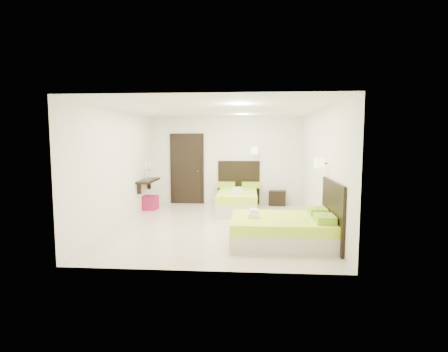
# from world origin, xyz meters

# --- Properties ---
(floor) EXTENTS (5.50, 5.50, 0.00)m
(floor) POSITION_xyz_m (0.00, 0.00, 0.00)
(floor) COLOR beige
(floor) RESTS_ON ground
(bed_single) EXTENTS (1.25, 2.08, 1.72)m
(bed_single) POSITION_xyz_m (0.37, 1.80, 0.32)
(bed_single) COLOR beige
(bed_single) RESTS_ON ground
(bed_double) EXTENTS (1.90, 1.62, 1.57)m
(bed_double) POSITION_xyz_m (1.38, -1.26, 0.28)
(bed_double) COLOR beige
(bed_double) RESTS_ON ground
(nightstand) EXTENTS (0.53, 0.48, 0.43)m
(nightstand) POSITION_xyz_m (1.52, 2.63, 0.22)
(nightstand) COLOR black
(nightstand) RESTS_ON ground
(ottoman) EXTENTS (0.43, 0.43, 0.39)m
(ottoman) POSITION_xyz_m (-2.07, 1.68, 0.19)
(ottoman) COLOR maroon
(ottoman) RESTS_ON ground
(door) EXTENTS (1.02, 0.15, 2.14)m
(door) POSITION_xyz_m (-1.20, 2.70, 1.05)
(door) COLOR black
(door) RESTS_ON ground
(console_shelf) EXTENTS (0.35, 1.20, 0.78)m
(console_shelf) POSITION_xyz_m (-2.08, 1.60, 0.82)
(console_shelf) COLOR black
(console_shelf) RESTS_ON ground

